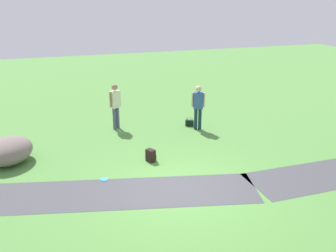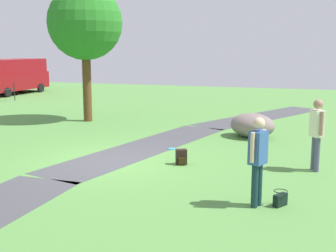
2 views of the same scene
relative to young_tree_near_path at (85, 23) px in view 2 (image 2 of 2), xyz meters
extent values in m
plane|color=#568E43|center=(-5.76, -3.81, -4.01)|extent=(48.00, 48.00, 0.00)
cube|color=#47464C|center=(-3.86, -4.13, -4.01)|extent=(8.17, 3.45, 0.01)
cube|color=#47464C|center=(3.61, -6.83, -4.01)|extent=(7.90, 5.10, 0.01)
cylinder|color=brown|center=(0.00, 0.00, -2.52)|extent=(0.36, 0.36, 2.98)
sphere|color=#297A24|center=(0.00, 0.00, 0.03)|extent=(3.04, 3.04, 3.04)
ellipsoid|color=slate|center=(-1.26, -7.02, -3.60)|extent=(1.99, 2.08, 0.83)
cylinder|color=#153237|center=(-7.96, -8.08, -3.59)|extent=(0.13, 0.13, 0.85)
cylinder|color=#153237|center=(-8.11, -8.02, -3.59)|extent=(0.13, 0.13, 0.85)
cube|color=#325795|center=(-8.04, -8.05, -2.85)|extent=(0.42, 0.35, 0.64)
cylinder|color=beige|center=(-7.83, -8.13, -2.81)|extent=(0.08, 0.08, 0.56)
cylinder|color=beige|center=(-8.24, -7.97, -2.81)|extent=(0.08, 0.08, 0.56)
sphere|color=beige|center=(-8.04, -8.05, -2.38)|extent=(0.23, 0.23, 0.23)
cylinder|color=#4E506E|center=(-5.10, -9.14, -3.58)|extent=(0.13, 0.13, 0.87)
cylinder|color=#4E506E|center=(-4.96, -9.06, -3.58)|extent=(0.13, 0.13, 0.87)
cube|color=#ECE6C7|center=(-5.03, -9.10, -2.81)|extent=(0.43, 0.38, 0.65)
cylinder|color=#A0775F|center=(-5.22, -9.20, -2.78)|extent=(0.08, 0.08, 0.58)
cylinder|color=#A0775F|center=(-4.83, -9.00, -2.78)|extent=(0.08, 0.08, 0.58)
sphere|color=#A0775F|center=(-5.03, -9.10, -2.34)|extent=(0.24, 0.24, 0.24)
cube|color=black|center=(-7.87, -8.49, -3.89)|extent=(0.34, 0.27, 0.24)
torus|color=black|center=(-7.87, -8.49, -3.71)|extent=(0.37, 0.37, 0.02)
cube|color=gray|center=(-0.59, -6.95, -3.81)|extent=(0.20, 0.28, 0.40)
cube|color=gray|center=(-0.72, -6.95, -3.89)|extent=(0.06, 0.20, 0.18)
cube|color=black|center=(-5.49, -5.76, -3.81)|extent=(0.30, 0.34, 0.40)
cube|color=black|center=(-5.61, -5.82, -3.89)|extent=(0.14, 0.20, 0.18)
cylinder|color=#3A9AE1|center=(-3.88, -4.98, -4.00)|extent=(0.23, 0.23, 0.02)
cylinder|color=black|center=(5.24, 7.69, -3.49)|extent=(0.05, 0.05, 1.05)
cube|color=maroon|center=(8.31, 10.44, -3.16)|extent=(5.60, 2.52, 1.10)
cube|color=maroon|center=(8.31, 10.44, -2.16)|extent=(5.32, 2.40, 0.90)
cylinder|color=black|center=(10.05, 11.64, -3.71)|extent=(0.60, 0.17, 0.60)
cylinder|color=black|center=(10.02, 9.19, -3.71)|extent=(0.60, 0.17, 0.60)
cylinder|color=black|center=(6.57, 9.24, -3.71)|extent=(0.60, 0.17, 0.60)
camera|label=1|loc=(-2.61, 4.79, 1.08)|focal=40.33mm
camera|label=2|loc=(-16.30, -9.03, -1.00)|focal=47.24mm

